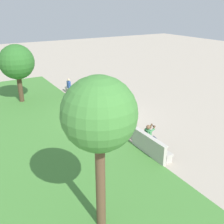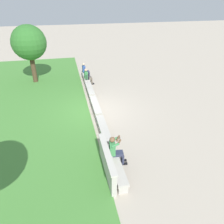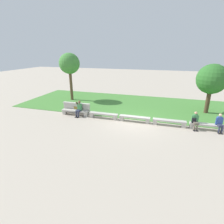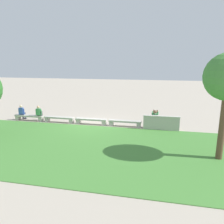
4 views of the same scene
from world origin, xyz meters
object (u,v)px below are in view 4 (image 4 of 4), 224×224
object	(u,v)px
person_photographer	(155,118)
backpack	(40,113)
bench_end	(29,117)
person_distant	(39,113)
bench_main	(161,124)
bench_mid	(91,120)
bench_near	(125,122)
bench_far	(59,119)
person_companion	(22,112)

from	to	relation	value
person_photographer	backpack	bearing A→B (deg)	0.20
bench_end	person_distant	world-z (taller)	person_distant
bench_main	backpack	world-z (taller)	backpack
bench_main	bench_mid	world-z (taller)	same
bench_end	bench_near	bearing A→B (deg)	180.00
bench_end	person_distant	bearing A→B (deg)	-175.64
bench_main	bench_far	xyz separation A→B (m)	(7.69, 0.00, 0.00)
bench_mid	bench_end	bearing A→B (deg)	0.00
bench_far	person_photographer	size ratio (longest dim) A/B	1.80
bench_end	bench_far	bearing A→B (deg)	180.00
person_companion	bench_end	bearing A→B (deg)	174.29
person_distant	bench_near	bearing A→B (deg)	179.45
bench_mid	person_photographer	distance (m)	4.71
bench_mid	backpack	size ratio (longest dim) A/B	5.54
bench_far	person_photographer	xyz separation A→B (m)	(-7.26, -0.08, 0.43)
bench_far	person_companion	world-z (taller)	person_companion
bench_main	backpack	bearing A→B (deg)	-0.28
bench_main	bench_near	bearing A→B (deg)	0.00
bench_main	person_companion	xyz separation A→B (m)	(10.91, -0.07, 0.36)
bench_near	bench_mid	distance (m)	2.56
bench_near	bench_end	bearing A→B (deg)	0.00
person_photographer	person_companion	world-z (taller)	person_photographer
bench_main	bench_end	size ratio (longest dim) A/B	1.00
person_companion	bench_far	bearing A→B (deg)	178.84
bench_mid	bench_end	size ratio (longest dim) A/B	1.00
person_photographer	person_distant	world-z (taller)	person_photographer
bench_main	bench_far	size ratio (longest dim) A/B	1.00
bench_near	person_companion	size ratio (longest dim) A/B	1.88
bench_far	bench_end	world-z (taller)	same
bench_near	backpack	world-z (taller)	backpack
person_distant	backpack	size ratio (longest dim) A/B	2.94
bench_mid	bench_near	bearing A→B (deg)	180.00
bench_far	person_companion	bearing A→B (deg)	-1.16
bench_mid	backpack	bearing A→B (deg)	-0.63
bench_near	bench_far	world-z (taller)	same
bench_far	person_companion	distance (m)	3.24
bench_mid	person_distant	size ratio (longest dim) A/B	1.88
bench_near	bench_mid	size ratio (longest dim) A/B	1.00
bench_main	person_companion	size ratio (longest dim) A/B	1.88
bench_near	bench_end	world-z (taller)	same
bench_near	bench_main	bearing A→B (deg)	180.00
bench_end	person_photographer	bearing A→B (deg)	-179.55
person_photographer	backpack	size ratio (longest dim) A/B	3.08
bench_mid	bench_far	xyz separation A→B (m)	(2.56, 0.00, 0.00)
bench_end	bench_mid	bearing A→B (deg)	180.00
bench_far	person_companion	size ratio (longest dim) A/B	1.88
backpack	bench_end	bearing A→B (deg)	2.75
bench_main	person_distant	xyz separation A→B (m)	(9.40, -0.07, 0.36)
person_photographer	bench_mid	bearing A→B (deg)	0.94
bench_far	person_photographer	distance (m)	7.27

